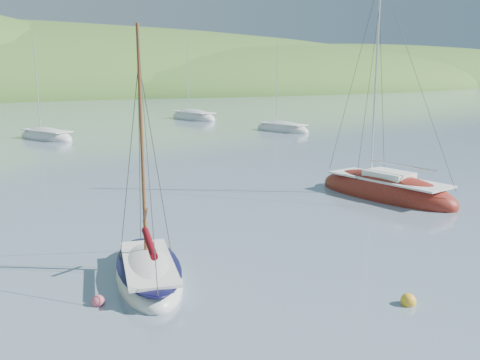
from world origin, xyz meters
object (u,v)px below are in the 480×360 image
distant_sloop_d (282,130)px  sloop_red (385,192)px  distant_sloop_a (46,137)px  distant_sloop_b (193,118)px  daysailer_white (149,273)px

distant_sloop_d → sloop_red: bearing=-129.6°
sloop_red → distant_sloop_a: bearing=100.1°
distant_sloop_b → distant_sloop_d: 19.43m
distant_sloop_a → distant_sloop_d: size_ratio=1.04×
sloop_red → distant_sloop_d: size_ratio=1.23×
distant_sloop_a → distant_sloop_d: (25.70, -6.03, -0.01)m
distant_sloop_b → distant_sloop_d: size_ratio=1.26×
distant_sloop_d → distant_sloop_b: bearing=82.2°
daysailer_white → sloop_red: bearing=31.6°
distant_sloop_d → daysailer_white: bearing=-145.4°
distant_sloop_a → distant_sloop_b: distant_sloop_b is taller
distant_sloop_b → distant_sloop_d: bearing=-92.4°
sloop_red → distant_sloop_d: sloop_red is taller
distant_sloop_b → distant_sloop_d: distant_sloop_b is taller
distant_sloop_a → sloop_red: bearing=-95.6°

